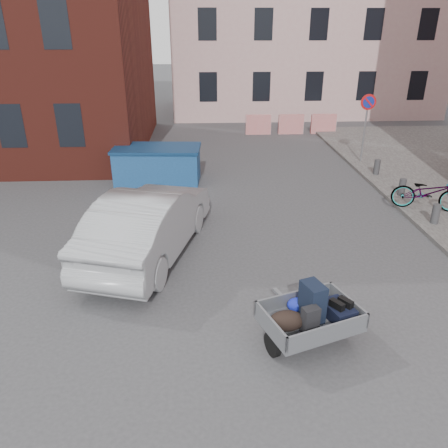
{
  "coord_description": "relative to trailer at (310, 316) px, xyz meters",
  "views": [
    {
      "loc": [
        -0.48,
        -7.4,
        5.18
      ],
      "look_at": [
        0.0,
        1.5,
        1.1
      ],
      "focal_mm": 35.0,
      "sensor_mm": 36.0,
      "label": 1
    }
  ],
  "objects": [
    {
      "name": "dumpster",
      "position": [
        -3.37,
        9.06,
        0.03
      ],
      "size": [
        3.13,
        1.77,
        1.27
      ],
      "rotation": [
        0.0,
        0.0,
        -0.07
      ],
      "color": "#1C4C88",
      "rests_on": "ground"
    },
    {
      "name": "silver_car",
      "position": [
        -3.11,
        3.6,
        0.22
      ],
      "size": [
        3.04,
        5.31,
        1.65
      ],
      "primitive_type": "imported",
      "rotation": [
        0.0,
        0.0,
        2.87
      ],
      "color": "#9C9FA3",
      "rests_on": "ground"
    },
    {
      "name": "no_parking_sign",
      "position": [
        4.67,
        10.8,
        1.41
      ],
      "size": [
        0.6,
        0.09,
        2.65
      ],
      "color": "gray",
      "rests_on": "sidewalk"
    },
    {
      "name": "bicycle",
      "position": [
        4.88,
        5.71,
        0.04
      ],
      "size": [
        2.14,
        1.33,
        1.06
      ],
      "primitive_type": "imported",
      "rotation": [
        0.0,
        0.0,
        1.23
      ],
      "color": "black",
      "rests_on": "sidewalk"
    },
    {
      "name": "ground",
      "position": [
        -1.33,
        1.31,
        -0.61
      ],
      "size": [
        120.0,
        120.0,
        0.0
      ],
      "primitive_type": "plane",
      "color": "#38383A",
      "rests_on": "ground"
    },
    {
      "name": "bollards",
      "position": [
        4.67,
        4.71,
        -0.21
      ],
      "size": [
        0.22,
        9.02,
        0.55
      ],
      "color": "#3A3A3D",
      "rests_on": "sidewalk"
    },
    {
      "name": "trailer",
      "position": [
        0.0,
        0.0,
        0.0
      ],
      "size": [
        1.88,
        1.98,
        1.2
      ],
      "rotation": [
        0.0,
        0.0,
        0.35
      ],
      "color": "black",
      "rests_on": "ground"
    },
    {
      "name": "barriers",
      "position": [
        2.87,
        16.31,
        -0.11
      ],
      "size": [
        4.7,
        0.18,
        1.0
      ],
      "color": "red",
      "rests_on": "ground"
    }
  ]
}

